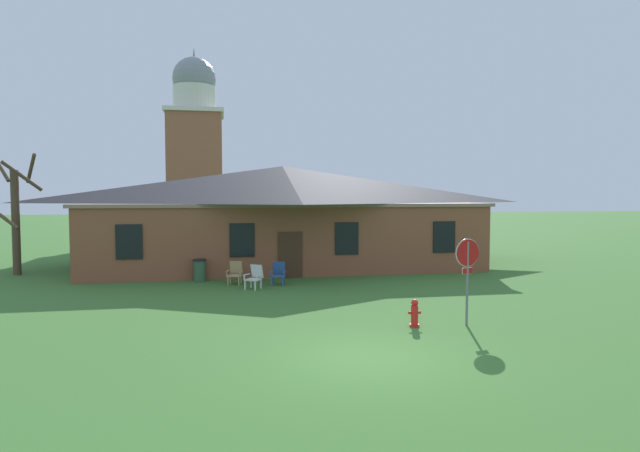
% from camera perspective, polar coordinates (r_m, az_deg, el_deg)
% --- Properties ---
extents(ground_plane, '(200.00, 200.00, 0.00)m').
position_cam_1_polar(ground_plane, '(12.56, 5.14, -13.99)').
color(ground_plane, '#3D702D').
extents(brick_building, '(19.88, 10.40, 5.33)m').
position_cam_1_polar(brick_building, '(28.75, -4.07, 1.26)').
color(brick_building, brown).
rests_on(brick_building, ground).
extents(dome_tower, '(5.18, 5.18, 17.14)m').
position_cam_1_polar(dome_tower, '(49.81, -13.36, 7.85)').
color(dome_tower, '#93563D').
rests_on(dome_tower, ground).
extents(stop_sign, '(0.79, 0.20, 2.51)m').
position_cam_1_polar(stop_sign, '(15.64, 15.68, -4.01)').
color(stop_sign, slate).
rests_on(stop_sign, ground).
extents(lawn_chair_by_porch, '(0.73, 0.78, 0.96)m').
position_cam_1_polar(lawn_chair_by_porch, '(22.55, -9.18, -4.98)').
color(lawn_chair_by_porch, tan).
rests_on(lawn_chair_by_porch, ground).
extents(lawn_chair_near_door, '(0.85, 0.87, 0.96)m').
position_cam_1_polar(lawn_chair_near_door, '(21.34, -7.10, -5.43)').
color(lawn_chair_near_door, silver).
rests_on(lawn_chair_near_door, ground).
extents(lawn_chair_left_end, '(0.74, 0.79, 0.96)m').
position_cam_1_polar(lawn_chair_left_end, '(22.17, -4.53, -5.09)').
color(lawn_chair_left_end, '#2D5693').
rests_on(lawn_chair_left_end, ground).
extents(bare_tree_beside_building, '(2.28, 2.36, 5.78)m').
position_cam_1_polar(bare_tree_beside_building, '(28.47, -30.09, 1.24)').
color(bare_tree_beside_building, brown).
rests_on(bare_tree_beside_building, ground).
extents(fire_hydrant, '(0.36, 0.28, 0.79)m').
position_cam_1_polar(fire_hydrant, '(15.39, 10.20, -9.34)').
color(fire_hydrant, red).
rests_on(fire_hydrant, ground).
extents(trash_bin, '(0.56, 0.56, 0.98)m').
position_cam_1_polar(trash_bin, '(23.49, -12.92, -4.70)').
color(trash_bin, '#335638').
rests_on(trash_bin, ground).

